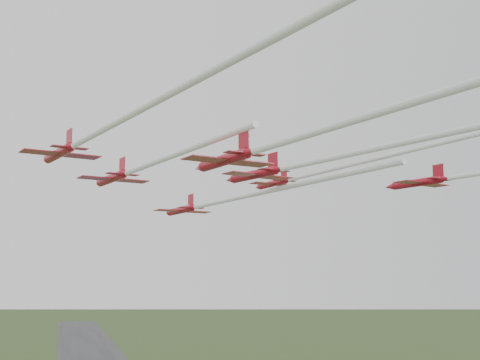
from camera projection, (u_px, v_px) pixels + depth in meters
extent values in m
cylinder|color=#B01224|center=(181.00, 210.00, 111.93)|extent=(3.38, 9.11, 1.18)
cone|color=#B01224|center=(168.00, 213.00, 116.68)|extent=(1.62, 2.16, 1.18)
cone|color=#B01224|center=(194.00, 207.00, 107.45)|extent=(1.35, 1.51, 1.07)
ellipsoid|color=black|center=(175.00, 209.00, 113.84)|extent=(0.69, 1.10, 0.34)
cube|color=#B01224|center=(183.00, 211.00, 111.15)|extent=(9.82, 5.02, 0.11)
cube|color=#B01224|center=(191.00, 208.00, 108.33)|extent=(4.47, 2.30, 0.09)
cube|color=#B01224|center=(191.00, 201.00, 108.69)|extent=(0.58, 1.89, 2.14)
cylinder|color=silver|center=(275.00, 190.00, 86.32)|extent=(12.39, 46.48, 0.64)
cylinder|color=#B01224|center=(111.00, 178.00, 92.75)|extent=(3.66, 9.31, 1.21)
cone|color=#B01224|center=(98.00, 183.00, 97.57)|extent=(1.69, 2.23, 1.21)
cone|color=#B01224|center=(125.00, 173.00, 88.22)|extent=(1.41, 1.56, 1.10)
ellipsoid|color=black|center=(106.00, 177.00, 94.69)|extent=(0.72, 1.13, 0.35)
cube|color=#B01224|center=(114.00, 180.00, 91.96)|extent=(10.07, 5.33, 0.11)
cube|color=#B01224|center=(122.00, 174.00, 89.11)|extent=(4.58, 2.44, 0.09)
cube|color=#B01224|center=(122.00, 166.00, 89.47)|extent=(0.63, 1.93, 2.19)
cylinder|color=silver|center=(179.00, 153.00, 74.00)|extent=(9.22, 31.15, 0.66)
cylinder|color=#B01224|center=(273.00, 184.00, 102.65)|extent=(2.72, 7.60, 0.98)
cone|color=#B01224|center=(258.00, 187.00, 106.65)|extent=(1.33, 1.79, 0.98)
cone|color=#B01224|center=(288.00, 180.00, 98.89)|extent=(1.12, 1.25, 0.89)
ellipsoid|color=black|center=(267.00, 183.00, 104.25)|extent=(0.56, 0.91, 0.29)
cube|color=#B01224|center=(275.00, 184.00, 102.00)|extent=(8.18, 4.08, 0.09)
cube|color=#B01224|center=(285.00, 181.00, 99.62)|extent=(3.72, 1.87, 0.07)
cube|color=#B01224|center=(284.00, 174.00, 99.93)|extent=(0.46, 1.58, 1.78)
cylinder|color=silver|center=(404.00, 152.00, 77.15)|extent=(11.90, 47.78, 0.54)
cylinder|color=#B01224|center=(59.00, 153.00, 68.38)|extent=(3.15, 7.60, 0.99)
cone|color=#B01224|center=(46.00, 160.00, 72.27)|extent=(1.41, 1.83, 0.99)
cone|color=#B01224|center=(72.00, 146.00, 64.71)|extent=(1.17, 1.29, 0.90)
ellipsoid|color=black|center=(54.00, 153.00, 69.95)|extent=(0.61, 0.93, 0.29)
cube|color=#B01224|center=(61.00, 154.00, 67.74)|extent=(8.25, 4.52, 0.09)
cube|color=#B01224|center=(69.00, 148.00, 65.43)|extent=(3.75, 2.07, 0.07)
cube|color=#B01224|center=(69.00, 138.00, 65.73)|extent=(0.55, 1.58, 1.80)
cylinder|color=silver|center=(194.00, 81.00, 43.48)|extent=(14.77, 47.54, 0.54)
cylinder|color=#B01224|center=(254.00, 175.00, 84.90)|extent=(4.17, 8.82, 1.16)
cone|color=#B01224|center=(230.00, 180.00, 89.30)|extent=(1.74, 2.18, 1.16)
cone|color=#B01224|center=(279.00, 169.00, 80.76)|extent=(1.42, 1.55, 1.05)
ellipsoid|color=black|center=(244.00, 173.00, 86.67)|extent=(0.76, 1.09, 0.34)
cube|color=#B01224|center=(258.00, 176.00, 84.18)|extent=(9.66, 5.76, 0.11)
cube|color=#B01224|center=(274.00, 170.00, 81.57)|extent=(4.40, 2.64, 0.08)
cube|color=#B01224|center=(273.00, 161.00, 81.92)|extent=(0.75, 1.82, 2.11)
cylinder|color=silver|center=(429.00, 137.00, 62.43)|extent=(15.73, 41.66, 0.63)
cylinder|color=#B01224|center=(417.00, 183.00, 99.86)|extent=(4.13, 8.88, 1.17)
cone|color=#B01224|center=(390.00, 187.00, 104.30)|extent=(1.74, 2.19, 1.17)
cone|color=#B01224|center=(445.00, 178.00, 95.68)|extent=(1.43, 1.55, 1.06)
ellipsoid|color=black|center=(406.00, 182.00, 101.65)|extent=(0.76, 1.10, 0.34)
cube|color=#B01224|center=(422.00, 184.00, 99.13)|extent=(9.71, 5.74, 0.11)
cube|color=#B01224|center=(440.00, 179.00, 96.50)|extent=(4.42, 2.63, 0.08)
cube|color=#B01224|center=(438.00, 172.00, 96.84)|extent=(0.74, 1.83, 2.12)
cylinder|color=#B01224|center=(224.00, 160.00, 65.08)|extent=(3.42, 8.58, 1.11)
cone|color=#B01224|center=(199.00, 168.00, 69.51)|extent=(1.57, 2.06, 1.11)
cone|color=#B01224|center=(250.00, 152.00, 60.91)|extent=(1.31, 1.45, 1.01)
ellipsoid|color=black|center=(214.00, 159.00, 66.86)|extent=(0.67, 1.04, 0.32)
cube|color=#B01224|center=(228.00, 161.00, 64.36)|extent=(9.29, 4.96, 0.10)
cube|color=#B01224|center=(245.00, 154.00, 61.73)|extent=(4.23, 2.27, 0.08)
cube|color=#B01224|center=(244.00, 142.00, 62.07)|extent=(0.59, 1.78, 2.03)
cylinder|color=silver|center=(395.00, 108.00, 45.11)|extent=(10.44, 34.90, 0.61)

